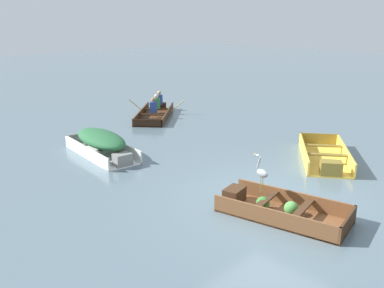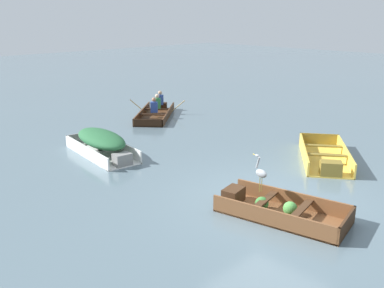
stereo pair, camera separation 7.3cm
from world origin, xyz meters
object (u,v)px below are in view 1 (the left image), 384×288
dinghy_wooden_brown_foreground (277,209)px  skiff_white_near_moored (102,142)px  skiff_yellow_mid_moored (325,157)px  rowboat_dark_varnish_with_crew (155,112)px  heron_on_dinghy (262,172)px

dinghy_wooden_brown_foreground → skiff_white_near_moored: 6.17m
skiff_white_near_moored → skiff_yellow_mid_moored: size_ratio=0.97×
dinghy_wooden_brown_foreground → skiff_white_near_moored: size_ratio=0.95×
skiff_yellow_mid_moored → rowboat_dark_varnish_with_crew: bearing=88.3°
rowboat_dark_varnish_with_crew → heron_on_dinghy: (-4.11, -8.58, 0.67)m
skiff_white_near_moored → rowboat_dark_varnish_with_crew: size_ratio=0.92×
skiff_yellow_mid_moored → heron_on_dinghy: bearing=-172.2°
dinghy_wooden_brown_foreground → heron_on_dinghy: bearing=84.0°
dinghy_wooden_brown_foreground → heron_on_dinghy: 0.86m
skiff_white_near_moored → dinghy_wooden_brown_foreground: bearing=-86.2°
skiff_white_near_moored → skiff_yellow_mid_moored: 6.73m
skiff_yellow_mid_moored → heron_on_dinghy: (-3.87, -0.53, 0.71)m
heron_on_dinghy → rowboat_dark_varnish_with_crew: bearing=64.4°
skiff_white_near_moored → heron_on_dinghy: bearing=-85.3°
dinghy_wooden_brown_foreground → rowboat_dark_varnish_with_crew: (4.16, 9.07, 0.04)m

